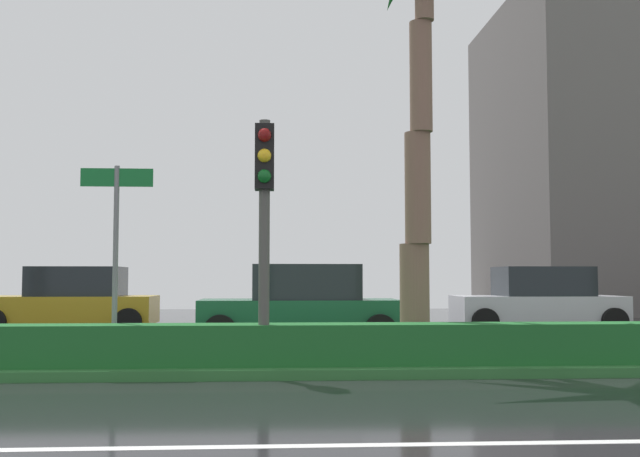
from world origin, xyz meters
TOP-DOWN VIEW (x-y plane):
  - ground_plane at (0.00, 9.00)m, footprint 90.00×42.00m
  - median_strip at (0.00, 8.00)m, footprint 85.50×4.00m
  - median_hedge at (0.00, 6.60)m, footprint 76.50×0.70m
  - traffic_signal_median_right at (2.79, 6.39)m, footprint 0.28×0.43m
  - street_name_sign at (0.51, 7.08)m, footprint 1.10×0.08m
  - car_in_traffic_leading at (-2.31, 15.29)m, footprint 4.30×2.02m
  - car_in_traffic_second at (3.52, 11.81)m, footprint 4.30×2.02m
  - car_in_traffic_third at (9.85, 14.72)m, footprint 4.30×2.02m

SIDE VIEW (x-z plane):
  - ground_plane at x=0.00m, z-range -0.10..0.00m
  - median_strip at x=0.00m, z-range 0.00..0.15m
  - median_hedge at x=0.00m, z-range 0.15..0.75m
  - car_in_traffic_leading at x=-2.31m, z-range -0.03..1.69m
  - car_in_traffic_second at x=3.52m, z-range -0.03..1.69m
  - car_in_traffic_third at x=9.85m, z-range -0.03..1.69m
  - street_name_sign at x=0.51m, z-range 0.58..3.58m
  - traffic_signal_median_right at x=2.79m, z-range 0.83..4.42m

